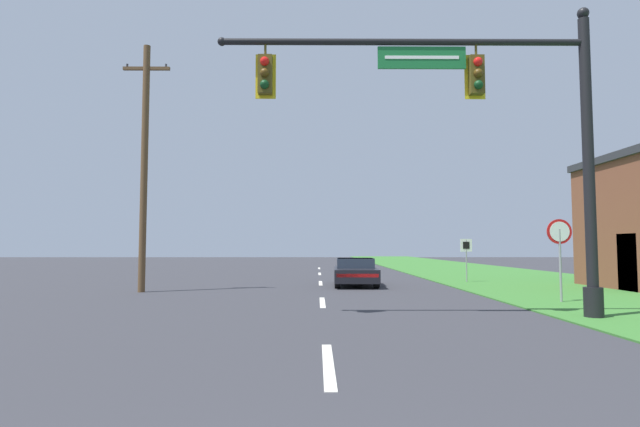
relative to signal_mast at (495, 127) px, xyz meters
The scene contains 7 objects.
grass_verge_right 20.96m from the signal_mast, 71.93° to the left, with size 10.00×110.00×0.04m.
road_center_line 13.02m from the signal_mast, 109.95° to the left, with size 0.16×34.80×0.01m.
signal_mast is the anchor object (origin of this frame).
car_ahead 11.25m from the signal_mast, 104.51° to the left, with size 1.97×4.52×1.19m.
stop_sign 5.27m from the signal_mast, 46.82° to the left, with size 0.76×0.07×2.50m.
route_sign_post 12.57m from the signal_mast, 76.77° to the left, with size 0.55×0.06×2.03m.
utility_pole_near 12.98m from the signal_mast, 147.34° to the left, with size 1.80×0.26×9.48m.
Camera 1 is at (-0.16, -1.34, 1.70)m, focal length 28.00 mm.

